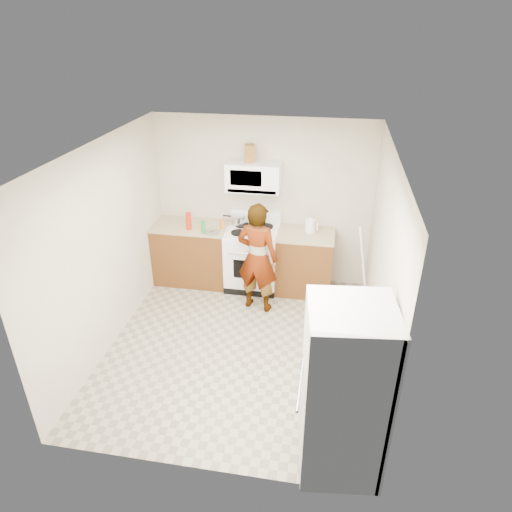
% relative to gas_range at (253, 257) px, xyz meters
% --- Properties ---
extents(floor, '(3.60, 3.60, 0.00)m').
position_rel_gas_range_xyz_m(floor, '(0.10, -1.48, -0.49)').
color(floor, gray).
rests_on(floor, ground).
extents(back_wall, '(3.20, 0.02, 2.50)m').
position_rel_gas_range_xyz_m(back_wall, '(0.10, 0.31, 0.76)').
color(back_wall, beige).
rests_on(back_wall, floor).
extents(right_wall, '(0.02, 3.60, 2.50)m').
position_rel_gas_range_xyz_m(right_wall, '(1.69, -1.48, 0.76)').
color(right_wall, beige).
rests_on(right_wall, floor).
extents(cabinet_left, '(1.12, 0.62, 0.90)m').
position_rel_gas_range_xyz_m(cabinet_left, '(-0.94, 0.01, -0.04)').
color(cabinet_left, '#603216').
rests_on(cabinet_left, floor).
extents(counter_left, '(1.14, 0.64, 0.03)m').
position_rel_gas_range_xyz_m(counter_left, '(-0.94, 0.01, 0.43)').
color(counter_left, tan).
rests_on(counter_left, cabinet_left).
extents(cabinet_right, '(0.80, 0.62, 0.90)m').
position_rel_gas_range_xyz_m(cabinet_right, '(0.78, 0.01, -0.04)').
color(cabinet_right, '#603216').
rests_on(cabinet_right, floor).
extents(counter_right, '(0.82, 0.64, 0.03)m').
position_rel_gas_range_xyz_m(counter_right, '(0.78, 0.01, 0.43)').
color(counter_right, tan).
rests_on(counter_right, cabinet_right).
extents(gas_range, '(0.76, 0.65, 1.13)m').
position_rel_gas_range_xyz_m(gas_range, '(0.00, 0.00, 0.00)').
color(gas_range, white).
rests_on(gas_range, floor).
extents(microwave, '(0.76, 0.38, 0.40)m').
position_rel_gas_range_xyz_m(microwave, '(0.00, 0.13, 1.21)').
color(microwave, white).
rests_on(microwave, back_wall).
extents(person, '(0.64, 0.49, 1.58)m').
position_rel_gas_range_xyz_m(person, '(0.17, -0.58, 0.30)').
color(person, tan).
rests_on(person, floor).
extents(fridge, '(0.78, 0.78, 1.70)m').
position_rel_gas_range_xyz_m(fridge, '(1.34, -2.97, 0.36)').
color(fridge, silver).
rests_on(fridge, floor).
extents(kettle, '(0.20, 0.20, 0.18)m').
position_rel_gas_range_xyz_m(kettle, '(0.83, 0.08, 0.54)').
color(kettle, white).
rests_on(kettle, counter_right).
extents(jug, '(0.17, 0.17, 0.24)m').
position_rel_gas_range_xyz_m(jug, '(-0.06, 0.15, 1.53)').
color(jug, brown).
rests_on(jug, microwave).
extents(saucepan, '(0.29, 0.29, 0.12)m').
position_rel_gas_range_xyz_m(saucepan, '(-0.24, 0.17, 0.53)').
color(saucepan, silver).
rests_on(saucepan, gas_range).
extents(tray, '(0.27, 0.19, 0.05)m').
position_rel_gas_range_xyz_m(tray, '(0.12, -0.13, 0.47)').
color(tray, white).
rests_on(tray, gas_range).
extents(bottle_spray, '(0.10, 0.10, 0.26)m').
position_rel_gas_range_xyz_m(bottle_spray, '(-0.92, -0.13, 0.58)').
color(bottle_spray, red).
rests_on(bottle_spray, counter_left).
extents(bottle_hot_sauce, '(0.06, 0.06, 0.16)m').
position_rel_gas_range_xyz_m(bottle_hot_sauce, '(-0.44, -0.05, 0.53)').
color(bottle_hot_sauce, orange).
rests_on(bottle_hot_sauce, counter_left).
extents(bottle_green_cap, '(0.06, 0.06, 0.18)m').
position_rel_gas_range_xyz_m(bottle_green_cap, '(-0.67, -0.22, 0.54)').
color(bottle_green_cap, '#188631').
rests_on(bottle_green_cap, counter_left).
extents(pot_lid, '(0.32, 0.32, 0.01)m').
position_rel_gas_range_xyz_m(pot_lid, '(-0.56, -0.19, 0.46)').
color(pot_lid, silver).
rests_on(pot_lid, counter_left).
extents(broom, '(0.27, 0.15, 1.29)m').
position_rel_gas_range_xyz_m(broom, '(1.60, -0.41, 0.17)').
color(broom, white).
rests_on(broom, floor).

